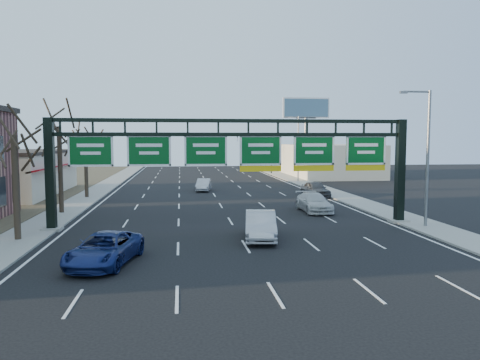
{
  "coord_description": "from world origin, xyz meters",
  "views": [
    {
      "loc": [
        -3.48,
        -22.83,
        5.81
      ],
      "look_at": [
        0.33,
        7.1,
        3.2
      ],
      "focal_mm": 35.0,
      "sensor_mm": 36.0,
      "label": 1
    }
  ],
  "objects": [
    {
      "name": "car_blue_suv",
      "position": [
        -7.04,
        -0.8,
        0.73
      ],
      "size": [
        3.53,
        5.66,
        1.46
      ],
      "primitive_type": "imported",
      "rotation": [
        0.0,
        0.0,
        -0.22
      ],
      "color": "navy",
      "rests_on": "ground"
    },
    {
      "name": "streetlight_far",
      "position": [
        12.47,
        40.0,
        5.08
      ],
      "size": [
        2.15,
        0.22,
        9.0
      ],
      "color": "slate",
      "rests_on": "sidewalk_right"
    },
    {
      "name": "traffic_signal_mast",
      "position": [
        5.69,
        55.0,
        5.5
      ],
      "size": [
        10.16,
        0.54,
        7.0
      ],
      "color": "black",
      "rests_on": "ground"
    },
    {
      "name": "streetlight_near",
      "position": [
        12.47,
        6.0,
        5.08
      ],
      "size": [
        2.15,
        0.22,
        9.0
      ],
      "color": "slate",
      "rests_on": "sidewalk_right"
    },
    {
      "name": "lane_markings",
      "position": [
        0.0,
        20.0,
        0.01
      ],
      "size": [
        21.6,
        120.0,
        0.01
      ],
      "primitive_type": "cube",
      "color": "white",
      "rests_on": "ground"
    },
    {
      "name": "ground",
      "position": [
        0.0,
        0.0,
        0.0
      ],
      "size": [
        160.0,
        160.0,
        0.0
      ],
      "primitive_type": "plane",
      "color": "black",
      "rests_on": "ground"
    },
    {
      "name": "sidewalk_right",
      "position": [
        12.8,
        20.0,
        0.06
      ],
      "size": [
        3.0,
        120.0,
        0.12
      ],
      "primitive_type": "cube",
      "color": "gray",
      "rests_on": "ground"
    },
    {
      "name": "car_white_wagon",
      "position": [
        7.19,
        13.61,
        0.74
      ],
      "size": [
        2.13,
        5.13,
        1.48
      ],
      "primitive_type": "imported",
      "rotation": [
        0.0,
        0.0,
        0.01
      ],
      "color": "silver",
      "rests_on": "ground"
    },
    {
      "name": "car_grey_far",
      "position": [
        10.11,
        23.07,
        0.79
      ],
      "size": [
        2.29,
        4.78,
        1.58
      ],
      "primitive_type": "imported",
      "rotation": [
        0.0,
        0.0,
        0.09
      ],
      "color": "#3E3F43",
      "rests_on": "ground"
    },
    {
      "name": "building_right_distant",
      "position": [
        20.0,
        50.0,
        2.5
      ],
      "size": [
        12.0,
        20.0,
        5.0
      ],
      "primitive_type": "cube",
      "color": "beige",
      "rests_on": "ground"
    },
    {
      "name": "tree_far",
      "position": [
        -12.8,
        25.0,
        7.48
      ],
      "size": [
        3.6,
        3.6,
        8.86
      ],
      "color": "#2D2119",
      "rests_on": "sidewalk_left"
    },
    {
      "name": "billboard_right",
      "position": [
        15.0,
        44.98,
        9.06
      ],
      "size": [
        7.0,
        0.5,
        12.0
      ],
      "color": "slate",
      "rests_on": "ground"
    },
    {
      "name": "sign_gantry",
      "position": [
        0.16,
        8.0,
        4.63
      ],
      "size": [
        24.6,
        1.2,
        7.2
      ],
      "color": "black",
      "rests_on": "ground"
    },
    {
      "name": "sidewalk_left",
      "position": [
        -12.8,
        20.0,
        0.06
      ],
      "size": [
        3.0,
        120.0,
        0.12
      ],
      "primitive_type": "cube",
      "color": "gray",
      "rests_on": "ground"
    },
    {
      "name": "tree_gantry",
      "position": [
        -12.8,
        5.0,
        7.11
      ],
      "size": [
        3.6,
        3.6,
        8.48
      ],
      "color": "#2D2119",
      "rests_on": "sidewalk_left"
    },
    {
      "name": "tree_mid",
      "position": [
        -12.8,
        15.0,
        7.85
      ],
      "size": [
        3.6,
        3.6,
        9.24
      ],
      "color": "#2D2119",
      "rests_on": "sidewalk_left"
    },
    {
      "name": "car_silver_distant",
      "position": [
        -0.91,
        30.07,
        0.68
      ],
      "size": [
        2.06,
        4.31,
        1.36
      ],
      "primitive_type": "imported",
      "rotation": [
        0.0,
        0.0,
        -0.15
      ],
      "color": "silver",
      "rests_on": "ground"
    },
    {
      "name": "cream_strip",
      "position": [
        -21.48,
        29.0,
        2.36
      ],
      "size": [
        10.9,
        18.4,
        4.7
      ],
      "color": "beige",
      "rests_on": "ground"
    },
    {
      "name": "car_silver_sedan",
      "position": [
        1.11,
        3.74,
        0.82
      ],
      "size": [
        2.42,
        5.15,
        1.63
      ],
      "primitive_type": "imported",
      "rotation": [
        0.0,
        0.0,
        -0.14
      ],
      "color": "#ABABB0",
      "rests_on": "ground"
    }
  ]
}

